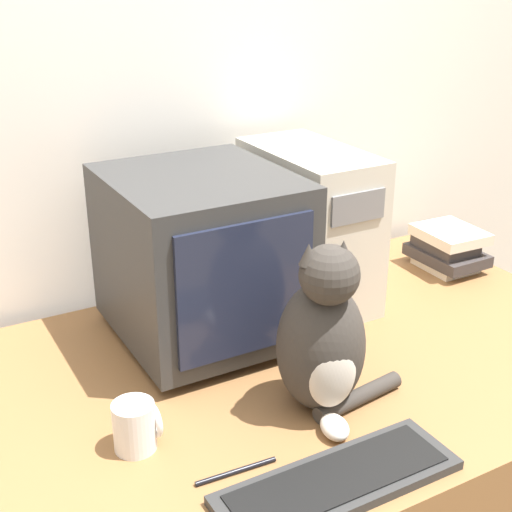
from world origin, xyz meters
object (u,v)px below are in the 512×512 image
at_px(crt_monitor, 202,256).
at_px(pen, 236,471).
at_px(computer_tower, 309,226).
at_px(book_stack, 447,248).
at_px(keyboard, 338,482).
at_px(mug, 136,426).
at_px(cat, 324,340).

relative_size(crt_monitor, pen, 2.86).
xyz_separation_m(crt_monitor, computer_tower, (0.33, 0.06, -0.01)).
bearing_deg(crt_monitor, book_stack, 1.41).
relative_size(keyboard, pen, 2.85).
bearing_deg(book_stack, mug, -162.43).
bearing_deg(book_stack, computer_tower, 174.78).
bearing_deg(keyboard, book_stack, 36.83).
distance_m(crt_monitor, computer_tower, 0.34).
bearing_deg(mug, pen, -50.73).
bearing_deg(crt_monitor, keyboard, -92.54).
bearing_deg(crt_monitor, pen, -108.96).
relative_size(crt_monitor, keyboard, 1.00).
distance_m(computer_tower, pen, 0.75).
bearing_deg(mug, book_stack, 17.57).
bearing_deg(pen, computer_tower, 47.27).
bearing_deg(pen, cat, 20.88).
distance_m(pen, mug, 0.20).
distance_m(cat, book_stack, 0.82).
xyz_separation_m(keyboard, cat, (0.10, 0.21, 0.14)).
relative_size(book_stack, pen, 1.38).
relative_size(computer_tower, keyboard, 0.92).
bearing_deg(mug, crt_monitor, 48.04).
bearing_deg(cat, pen, -144.12).
bearing_deg(computer_tower, crt_monitor, -169.59).
relative_size(cat, book_stack, 1.73).
bearing_deg(book_stack, pen, -152.51).
xyz_separation_m(computer_tower, cat, (-0.25, -0.44, -0.05)).
relative_size(crt_monitor, computer_tower, 1.09).
bearing_deg(mug, computer_tower, 31.62).
height_order(pen, mug, mug).
height_order(computer_tower, book_stack, computer_tower).
relative_size(pen, mug, 1.61).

